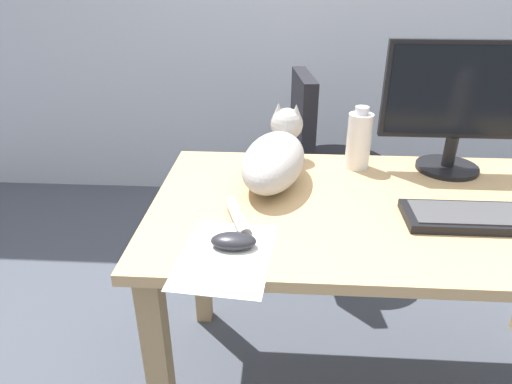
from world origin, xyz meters
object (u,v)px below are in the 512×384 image
object	(u,v)px
computer_mouse	(234,241)
water_bottle	(359,140)
office_chair	(328,186)
keyboard	(489,217)
monitor	(460,103)
cat	(275,157)

from	to	relation	value
computer_mouse	water_bottle	distance (m)	0.63
office_chair	keyboard	size ratio (longest dim) A/B	2.11
monitor	cat	bearing A→B (deg)	-167.96
cat	water_bottle	bearing A→B (deg)	24.83
office_chair	computer_mouse	distance (m)	1.14
water_bottle	office_chair	bearing A→B (deg)	93.11
office_chair	cat	world-z (taller)	same
water_bottle	keyboard	bearing A→B (deg)	-49.36
office_chair	cat	distance (m)	0.81
office_chair	cat	xyz separation A→B (m)	(-0.24, -0.66, 0.41)
computer_mouse	water_bottle	xyz separation A→B (m)	(0.36, 0.51, 0.08)
monitor	computer_mouse	world-z (taller)	monitor
monitor	cat	world-z (taller)	monitor
keyboard	cat	xyz separation A→B (m)	(-0.57, 0.22, 0.07)
keyboard	computer_mouse	bearing A→B (deg)	-166.24
monitor	water_bottle	distance (m)	0.33
cat	water_bottle	xyz separation A→B (m)	(0.27, 0.13, 0.01)
computer_mouse	water_bottle	bearing A→B (deg)	54.72
keyboard	computer_mouse	world-z (taller)	computer_mouse
keyboard	monitor	bearing A→B (deg)	90.19
office_chair	water_bottle	size ratio (longest dim) A/B	4.48
office_chair	computer_mouse	xyz separation A→B (m)	(-0.33, -1.04, 0.35)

